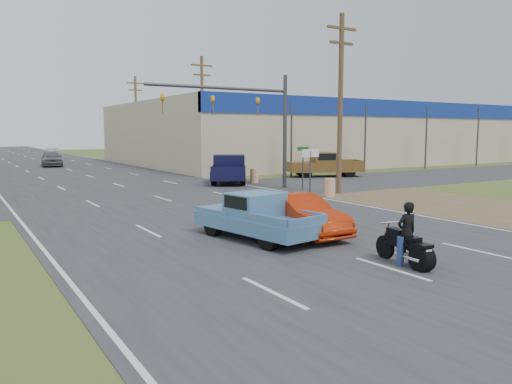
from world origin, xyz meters
TOP-DOWN VIEW (x-y plane):
  - ground at (0.00, 0.00)m, footprint 200.00×200.00m
  - main_road at (0.00, 40.00)m, footprint 15.00×180.00m
  - cross_road at (0.00, 18.00)m, footprint 120.00×10.00m
  - dirt_verge at (11.00, 10.00)m, footprint 8.00×18.00m
  - big_box_store at (32.00, 39.93)m, footprint 50.00×28.10m
  - utility_pole_1 at (9.50, 13.00)m, footprint 2.00×0.28m
  - utility_pole_2 at (9.50, 31.00)m, footprint 2.00×0.28m
  - utility_pole_3 at (9.50, 49.00)m, footprint 2.00×0.28m
  - tree_3 at (55.00, 70.00)m, footprint 8.40×8.40m
  - tree_5 at (30.00, 95.00)m, footprint 7.98×7.98m
  - barrel_0 at (8.00, 12.00)m, footprint 0.56×0.56m
  - barrel_1 at (8.40, 20.50)m, footprint 0.56×0.56m
  - lane_sign at (8.20, 14.00)m, footprint 1.20×0.08m
  - street_name_sign at (8.80, 15.50)m, footprint 0.80×0.08m
  - signal_mast at (5.82, 17.00)m, footprint 9.12×0.40m
  - red_convertible at (0.51, 4.66)m, footprint 1.49×4.20m
  - motorcycle at (0.60, 0.02)m, footprint 0.67×2.09m
  - rider at (0.60, 0.06)m, footprint 0.62×0.45m
  - blue_pickup at (-1.05, 4.96)m, footprint 2.52×4.83m
  - navy_pickup at (7.07, 21.65)m, footprint 4.94×6.22m
  - brown_pickup at (15.71, 22.05)m, footprint 6.21×4.32m
  - distant_car_grey at (-0.50, 46.11)m, footprint 2.50×5.06m
  - distant_car_silver at (2.52, 63.96)m, footprint 2.47×4.95m

SIDE VIEW (x-z plane):
  - ground at x=0.00m, z-range 0.00..0.00m
  - dirt_verge at x=11.00m, z-range 0.00..0.01m
  - cross_road at x=0.00m, z-range 0.00..0.02m
  - main_road at x=0.00m, z-range 0.00..0.02m
  - motorcycle at x=0.60m, z-range -0.06..1.00m
  - barrel_0 at x=8.00m, z-range 0.00..1.00m
  - barrel_1 at x=8.40m, z-range 0.00..1.00m
  - red_convertible at x=0.51m, z-range 0.00..1.38m
  - distant_car_silver at x=2.52m, z-range 0.00..1.38m
  - blue_pickup at x=-1.05m, z-range 0.01..1.53m
  - rider at x=0.60m, z-range 0.00..1.59m
  - distant_car_grey at x=-0.50m, z-range 0.00..1.66m
  - brown_pickup at x=15.71m, z-range 0.01..1.93m
  - navy_pickup at x=7.07m, z-range 0.01..1.96m
  - street_name_sign at x=8.80m, z-range 0.30..2.91m
  - lane_sign at x=8.20m, z-range 0.64..3.16m
  - big_box_store at x=32.00m, z-range 0.01..6.61m
  - signal_mast at x=5.82m, z-range 1.30..8.30m
  - utility_pole_1 at x=9.50m, z-range 0.32..10.32m
  - utility_pole_2 at x=9.50m, z-range 0.32..10.32m
  - utility_pole_3 at x=9.50m, z-range 0.32..10.32m
  - tree_5 at x=30.00m, z-range 0.94..10.82m
  - tree_3 at x=55.00m, z-range 0.99..11.39m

